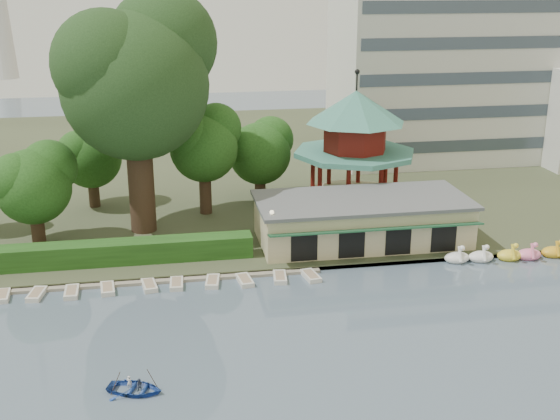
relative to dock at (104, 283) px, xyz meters
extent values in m
plane|color=slate|center=(12.00, -17.20, -0.12)|extent=(220.00, 220.00, 0.00)
cube|color=#424930|center=(12.00, 34.80, 0.08)|extent=(220.00, 70.00, 0.40)
cube|color=gray|center=(12.00, 0.10, 0.03)|extent=(220.00, 0.60, 0.30)
cube|color=gray|center=(0.00, 0.00, 0.00)|extent=(34.00, 1.60, 0.24)
cube|color=beige|center=(22.00, 4.80, 2.08)|extent=(18.00, 8.00, 3.60)
cube|color=#595B5E|center=(22.00, 4.80, 4.03)|extent=(18.60, 8.60, 0.30)
cube|color=#194C2D|center=(22.00, 0.50, 2.88)|extent=(18.00, 1.59, 0.45)
cylinder|color=beige|center=(24.00, 14.80, 0.88)|extent=(10.40, 10.40, 1.20)
cylinder|color=#3E8674|center=(24.00, 14.80, 5.73)|extent=(12.40, 12.40, 0.50)
cylinder|color=maroon|center=(24.00, 14.80, 7.38)|extent=(6.40, 6.40, 2.80)
cone|color=#3E8674|center=(24.00, 14.80, 10.38)|extent=(10.00, 10.00, 3.20)
cylinder|color=black|center=(24.00, 14.80, 12.88)|extent=(0.16, 0.16, 1.80)
cube|color=silver|center=(42.00, 32.80, 10.28)|extent=(30.00, 14.00, 20.00)
cube|color=#25531A|center=(-3.00, 3.30, 1.18)|extent=(30.00, 2.00, 1.80)
cylinder|color=black|center=(13.50, 1.80, 2.28)|extent=(0.12, 0.12, 4.00)
sphere|color=beige|center=(13.50, 1.80, 4.38)|extent=(0.36, 0.36, 0.36)
cylinder|color=#3A281C|center=(3.00, 10.80, 5.62)|extent=(2.32, 2.32, 10.67)
sphere|color=#22401B|center=(3.00, 10.80, 13.51)|extent=(12.90, 12.90, 12.90)
sphere|color=#22401B|center=(5.58, 12.73, 16.93)|extent=(9.67, 9.67, 9.67)
sphere|color=#22401B|center=(0.74, 9.51, 15.65)|extent=(9.03, 9.03, 9.03)
cylinder|color=#3A281C|center=(-6.00, 8.80, 2.38)|extent=(1.17, 1.17, 4.21)
sphere|color=#25531A|center=(-6.00, 8.80, 5.50)|extent=(6.49, 6.49, 6.49)
sphere|color=#25531A|center=(-4.70, 9.77, 6.84)|extent=(4.87, 4.87, 4.87)
sphere|color=#25531A|center=(-7.14, 8.15, 6.34)|extent=(4.54, 4.54, 4.54)
cylinder|color=#3A281C|center=(9.00, 14.80, 2.92)|extent=(1.18, 1.18, 5.29)
sphere|color=#25531A|center=(9.00, 14.80, 6.84)|extent=(6.56, 6.56, 6.56)
sphere|color=#25531A|center=(10.31, 15.78, 8.53)|extent=(4.92, 4.92, 4.92)
sphere|color=#25531A|center=(7.85, 14.14, 7.89)|extent=(4.60, 4.60, 4.60)
cylinder|color=#3A281C|center=(15.00, 18.80, 2.22)|extent=(1.16, 1.16, 3.88)
sphere|color=#25531A|center=(15.00, 18.80, 5.09)|extent=(6.45, 6.45, 6.45)
sphere|color=#25531A|center=(16.29, 19.77, 6.33)|extent=(4.84, 4.84, 4.84)
sphere|color=#25531A|center=(13.87, 18.16, 5.87)|extent=(4.51, 4.51, 4.51)
cylinder|color=#3A281C|center=(-2.00, 18.80, 2.33)|extent=(1.09, 1.09, 4.09)
sphere|color=#25531A|center=(-2.00, 18.80, 5.35)|extent=(6.04, 6.04, 6.04)
sphere|color=#25531A|center=(-0.79, 19.71, 6.66)|extent=(4.53, 4.53, 4.53)
sphere|color=#25531A|center=(-3.06, 18.20, 6.17)|extent=(4.23, 4.23, 4.23)
ellipsoid|color=white|center=(28.77, -0.41, 0.23)|extent=(2.16, 1.44, 0.99)
cylinder|color=white|center=(28.77, -0.96, 0.78)|extent=(0.26, 0.79, 1.29)
sphere|color=white|center=(28.77, -1.26, 1.43)|extent=(0.44, 0.44, 0.44)
ellipsoid|color=white|center=(30.84, -0.57, 0.23)|extent=(2.16, 1.44, 0.99)
cylinder|color=white|center=(30.84, -1.12, 0.78)|extent=(0.26, 0.79, 1.29)
sphere|color=white|center=(30.84, -1.42, 1.43)|extent=(0.44, 0.44, 0.44)
ellipsoid|color=yellow|center=(33.35, -0.68, 0.23)|extent=(2.16, 1.44, 0.99)
cylinder|color=yellow|center=(33.35, -1.23, 0.78)|extent=(0.26, 0.79, 1.29)
sphere|color=yellow|center=(33.35, -1.53, 1.43)|extent=(0.44, 0.44, 0.44)
ellipsoid|color=pink|center=(35.03, -0.79, 0.23)|extent=(2.16, 1.44, 0.99)
cylinder|color=pink|center=(35.03, -1.34, 0.78)|extent=(0.26, 0.79, 1.29)
sphere|color=pink|center=(35.03, -1.64, 1.43)|extent=(0.44, 0.44, 0.44)
ellipsoid|color=gold|center=(37.39, -0.64, 0.23)|extent=(2.16, 1.44, 0.99)
cylinder|color=gold|center=(37.39, -1.19, 0.78)|extent=(0.26, 0.79, 1.29)
cube|color=silver|center=(-7.24, -1.21, 0.06)|extent=(1.16, 2.37, 0.36)
cube|color=silver|center=(-4.77, -1.39, 0.06)|extent=(1.34, 2.43, 0.36)
cube|color=silver|center=(-2.25, -1.46, 0.06)|extent=(1.06, 2.33, 0.36)
cube|color=silver|center=(0.37, -1.29, 0.06)|extent=(1.22, 2.39, 0.36)
cube|color=silver|center=(3.48, -1.22, 0.06)|extent=(1.34, 2.43, 0.36)
cube|color=silver|center=(5.55, -1.25, 0.06)|extent=(1.11, 2.35, 0.36)
cube|color=silver|center=(8.32, -1.34, 0.06)|extent=(1.33, 2.42, 0.36)
cube|color=silver|center=(10.81, -1.54, 0.06)|extent=(1.29, 2.41, 0.36)
cube|color=silver|center=(13.60, -1.44, 0.06)|extent=(1.25, 2.40, 0.36)
cube|color=silver|center=(16.05, -1.59, 0.06)|extent=(1.36, 2.43, 0.36)
imported|color=#21439C|center=(2.72, -15.56, 0.35)|extent=(5.34, 4.58, 0.93)
imported|color=silver|center=(2.42, -15.36, 0.42)|extent=(0.38, 0.31, 0.89)
imported|color=#333C50|center=(3.02, -15.76, 0.41)|extent=(0.50, 0.45, 0.86)
cylinder|color=#3A281C|center=(1.52, -15.56, 0.23)|extent=(0.94, 0.29, 2.01)
cylinder|color=#3A281C|center=(3.92, -15.56, 0.23)|extent=(0.94, 0.29, 2.01)
camera|label=1|loc=(4.96, -51.26, 22.50)|focal=45.00mm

